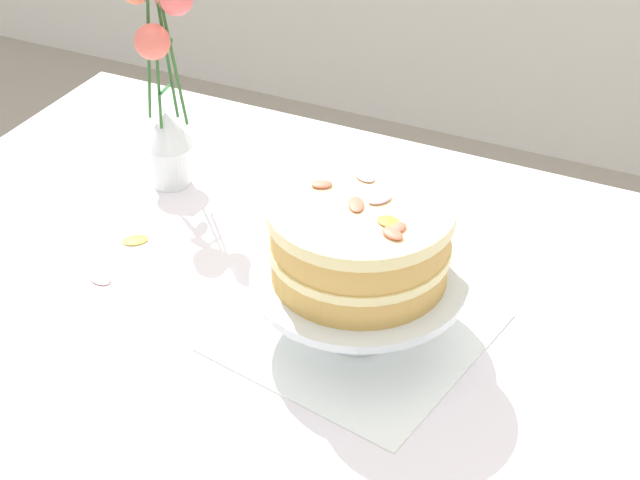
# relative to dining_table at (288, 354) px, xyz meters

# --- Properties ---
(dining_table) EXTENTS (1.40, 1.00, 0.74)m
(dining_table) POSITION_rel_dining_table_xyz_m (0.00, 0.00, 0.00)
(dining_table) COLOR white
(dining_table) RESTS_ON ground
(linen_napkin) EXTENTS (0.37, 0.37, 0.00)m
(linen_napkin) POSITION_rel_dining_table_xyz_m (0.11, -0.01, 0.09)
(linen_napkin) COLOR white
(linen_napkin) RESTS_ON dining_table
(cake_stand) EXTENTS (0.29, 0.29, 0.10)m
(cake_stand) POSITION_rel_dining_table_xyz_m (0.11, -0.01, 0.17)
(cake_stand) COLOR silver
(cake_stand) RESTS_ON linen_napkin
(layer_cake) EXTENTS (0.24, 0.24, 0.12)m
(layer_cake) POSITION_rel_dining_table_xyz_m (0.11, -0.01, 0.25)
(layer_cake) COLOR tan
(layer_cake) RESTS_ON cake_stand
(flower_vase) EXTENTS (0.12, 0.09, 0.36)m
(flower_vase) POSITION_rel_dining_table_xyz_m (-0.33, 0.21, 0.25)
(flower_vase) COLOR silver
(flower_vase) RESTS_ON dining_table
(loose_petal_0) EXTENTS (0.05, 0.05, 0.00)m
(loose_petal_0) POSITION_rel_dining_table_xyz_m (-0.29, 0.04, 0.09)
(loose_petal_0) COLOR yellow
(loose_petal_0) RESTS_ON dining_table
(loose_petal_1) EXTENTS (0.04, 0.04, 0.01)m
(loose_petal_1) POSITION_rel_dining_table_xyz_m (-0.05, 0.15, 0.09)
(loose_petal_1) COLOR pink
(loose_petal_1) RESTS_ON dining_table
(loose_petal_3) EXTENTS (0.05, 0.04, 0.00)m
(loose_petal_3) POSITION_rel_dining_table_xyz_m (-0.28, -0.06, 0.09)
(loose_petal_3) COLOR pink
(loose_petal_3) RESTS_ON dining_table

